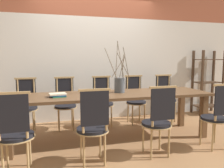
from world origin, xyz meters
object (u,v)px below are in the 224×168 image
dining_table (112,99)px  chair_far_center (103,100)px  chair_near_center (158,119)px  shelving_rack (208,82)px  book_stack (58,95)px  vase_centerpiece (120,84)px

dining_table → chair_far_center: (0.02, 0.75, -0.15)m
chair_near_center → shelving_rack: shelving_rack is taller
dining_table → chair_far_center: bearing=88.2°
dining_table → chair_far_center: 0.76m
book_stack → shelving_rack: (3.40, 1.08, -0.04)m
dining_table → book_stack: size_ratio=12.12×
chair_near_center → book_stack: (-1.23, 0.68, 0.26)m
dining_table → chair_far_center: chair_far_center is taller
vase_centerpiece → book_stack: size_ratio=3.19×
chair_near_center → chair_far_center: (-0.39, 1.49, 0.00)m
book_stack → chair_far_center: bearing=44.0°
book_stack → chair_near_center: bearing=-28.8°
dining_table → shelving_rack: (2.58, 1.01, 0.07)m
vase_centerpiece → shelving_rack: 2.61m
chair_far_center → book_stack: bearing=44.0°
vase_centerpiece → shelving_rack: bearing=20.9°
chair_far_center → book_stack: size_ratio=3.68×
chair_near_center → book_stack: chair_near_center is taller
chair_far_center → chair_near_center: bearing=104.6°
chair_near_center → vase_centerpiece: size_ratio=1.15×
shelving_rack → dining_table: bearing=-158.7°
book_stack → shelving_rack: bearing=17.5°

